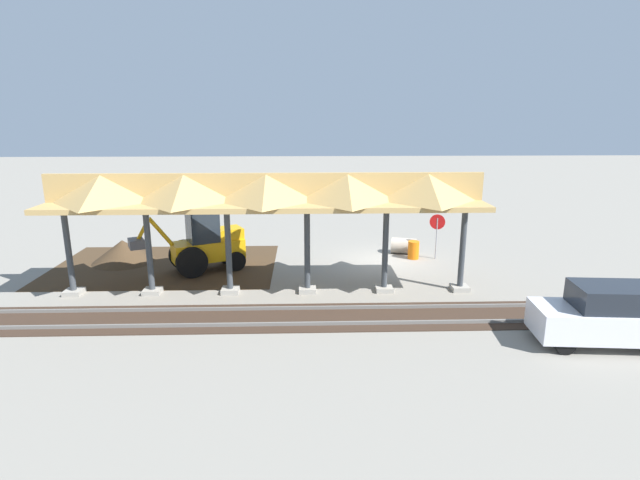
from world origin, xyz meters
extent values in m
plane|color=gray|center=(0.00, 0.00, 0.00)|extent=(120.00, 120.00, 0.00)
cube|color=#42301E|center=(10.73, 0.51, 0.00)|extent=(10.47, 7.00, 0.01)
cube|color=#9E998E|center=(-2.41, 4.33, 0.10)|extent=(0.70, 0.70, 0.20)
cylinder|color=#383D42|center=(-2.41, 4.33, 1.80)|extent=(0.24, 0.24, 3.60)
cube|color=#9E998E|center=(0.75, 4.33, 0.10)|extent=(0.70, 0.70, 0.20)
cylinder|color=#383D42|center=(0.75, 4.33, 1.80)|extent=(0.24, 0.24, 3.60)
cube|color=#9E998E|center=(3.92, 4.33, 0.10)|extent=(0.70, 0.70, 0.20)
cylinder|color=#383D42|center=(3.92, 4.33, 1.80)|extent=(0.24, 0.24, 3.60)
cube|color=#9E998E|center=(7.08, 4.33, 0.10)|extent=(0.70, 0.70, 0.20)
cylinder|color=#383D42|center=(7.08, 4.33, 1.80)|extent=(0.24, 0.24, 3.60)
cube|color=#9E998E|center=(10.24, 4.33, 0.10)|extent=(0.70, 0.70, 0.20)
cylinder|color=#383D42|center=(10.24, 4.33, 1.80)|extent=(0.24, 0.24, 3.60)
cube|color=#9E998E|center=(13.41, 4.33, 0.10)|extent=(0.70, 0.70, 0.20)
cylinder|color=#383D42|center=(13.41, 4.33, 1.80)|extent=(0.24, 0.24, 3.60)
cube|color=tan|center=(5.50, 4.33, 3.70)|extent=(17.02, 3.20, 0.20)
cube|color=tan|center=(5.50, 4.33, 4.35)|extent=(17.02, 0.20, 1.10)
pyramid|color=tan|center=(-0.83, 4.33, 4.35)|extent=(2.85, 3.20, 1.10)
pyramid|color=tan|center=(2.34, 4.33, 4.35)|extent=(2.85, 3.20, 1.10)
pyramid|color=tan|center=(5.50, 4.33, 4.35)|extent=(2.85, 3.20, 1.10)
pyramid|color=tan|center=(8.66, 4.33, 4.35)|extent=(2.85, 3.20, 1.10)
pyramid|color=tan|center=(11.82, 4.33, 4.35)|extent=(2.85, 3.20, 1.10)
cube|color=slate|center=(0.00, 6.27, 0.07)|extent=(60.00, 0.08, 0.15)
cube|color=slate|center=(0.00, 7.71, 0.07)|extent=(60.00, 0.08, 0.15)
cube|color=#38281E|center=(0.00, 6.99, 0.01)|extent=(60.00, 2.58, 0.03)
cylinder|color=gray|center=(-2.57, -0.26, 1.05)|extent=(0.06, 0.06, 2.09)
cylinder|color=red|center=(-2.57, -0.26, 1.90)|extent=(0.73, 0.27, 0.76)
cube|color=orange|center=(8.50, 1.25, 0.97)|extent=(3.44, 2.59, 0.90)
cube|color=#1E262D|center=(8.68, 1.34, 2.12)|extent=(1.68, 1.63, 1.40)
cube|color=orange|center=(7.58, 0.79, 1.67)|extent=(1.52, 1.49, 0.50)
cylinder|color=black|center=(9.68, 1.03, 0.70)|extent=(1.39, 0.89, 1.40)
cylinder|color=black|center=(9.04, 2.32, 0.70)|extent=(1.39, 0.89, 1.40)
cylinder|color=black|center=(7.81, 0.18, 0.45)|extent=(0.94, 0.67, 0.90)
cylinder|color=black|center=(7.24, 1.35, 0.45)|extent=(0.94, 0.67, 0.90)
cylinder|color=orange|center=(10.34, 2.16, 2.08)|extent=(1.03, 0.63, 1.41)
cylinder|color=orange|center=(11.03, 2.50, 2.21)|extent=(0.74, 0.47, 1.13)
cube|color=#47474C|center=(11.30, 2.64, 1.68)|extent=(0.89, 0.98, 0.40)
cone|color=#42301E|center=(12.97, -0.23, 0.00)|extent=(6.03, 6.03, 2.19)
cylinder|color=#9E9384|center=(-1.15, -1.25, 0.41)|extent=(1.45, 1.14, 0.83)
cylinder|color=black|center=(-0.54, -1.42, 0.41)|extent=(0.17, 0.52, 0.54)
cube|color=silver|center=(-5.37, 9.39, 0.77)|extent=(4.34, 2.11, 0.95)
cube|color=#1E232B|center=(-5.58, 9.41, 1.61)|extent=(2.48, 1.74, 0.73)
cylinder|color=black|center=(-3.92, 10.00, 0.30)|extent=(0.62, 0.25, 0.60)
cylinder|color=black|center=(-4.05, 8.54, 0.30)|extent=(0.62, 0.25, 0.60)
cylinder|color=black|center=(-6.81, 8.78, 0.30)|extent=(0.62, 0.25, 0.60)
cylinder|color=orange|center=(-1.45, -0.31, 0.45)|extent=(0.56, 0.56, 0.90)
camera|label=1|loc=(4.01, 23.69, 7.21)|focal=28.00mm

